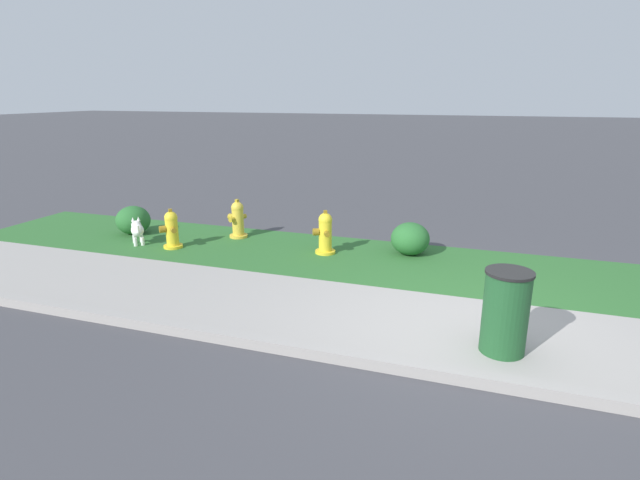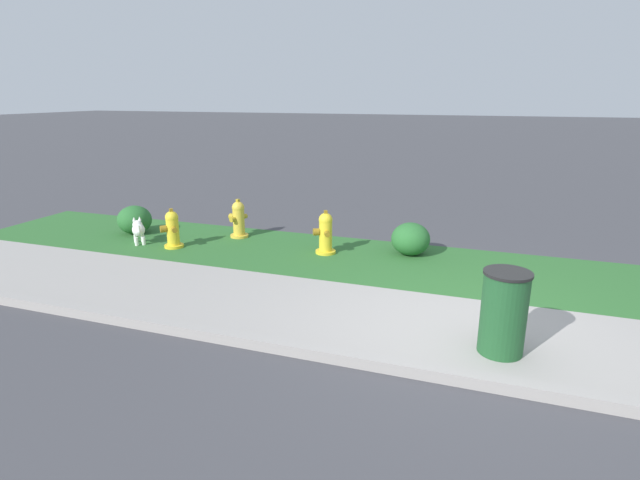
# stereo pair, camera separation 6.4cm
# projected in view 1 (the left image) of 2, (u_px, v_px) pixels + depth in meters

# --- Properties ---
(ground_plane) EXTENTS (120.00, 120.00, 0.00)m
(ground_plane) POSITION_uv_depth(u_px,v_px,m) (466.00, 332.00, 5.64)
(ground_plane) COLOR #424247
(sidewalk_pavement) EXTENTS (18.00, 1.99, 0.01)m
(sidewalk_pavement) POSITION_uv_depth(u_px,v_px,m) (466.00, 331.00, 5.64)
(sidewalk_pavement) COLOR #9E9993
(sidewalk_pavement) RESTS_ON ground
(grass_verge) EXTENTS (18.00, 2.27, 0.01)m
(grass_verge) POSITION_uv_depth(u_px,v_px,m) (473.00, 271.00, 7.58)
(grass_verge) COLOR #2D662D
(grass_verge) RESTS_ON ground
(street_curb) EXTENTS (18.00, 0.16, 0.12)m
(street_curb) POSITION_uv_depth(u_px,v_px,m) (460.00, 376.00, 4.64)
(street_curb) COLOR #9E9993
(street_curb) RESTS_ON ground
(fire_hydrant_at_driveway) EXTENTS (0.36, 0.36, 0.69)m
(fire_hydrant_at_driveway) POSITION_uv_depth(u_px,v_px,m) (172.00, 229.00, 8.62)
(fire_hydrant_at_driveway) COLOR yellow
(fire_hydrant_at_driveway) RESTS_ON ground
(fire_hydrant_across_street) EXTENTS (0.38, 0.41, 0.72)m
(fire_hydrant_across_street) POSITION_uv_depth(u_px,v_px,m) (238.00, 219.00, 9.26)
(fire_hydrant_across_street) COLOR gold
(fire_hydrant_across_street) RESTS_ON ground
(fire_hydrant_mid_block) EXTENTS (0.38, 0.39, 0.74)m
(fire_hydrant_mid_block) POSITION_uv_depth(u_px,v_px,m) (325.00, 233.00, 8.31)
(fire_hydrant_mid_block) COLOR yellow
(fire_hydrant_mid_block) RESTS_ON ground
(small_white_dog) EXTENTS (0.43, 0.44, 0.45)m
(small_white_dog) POSITION_uv_depth(u_px,v_px,m) (137.00, 230.00, 8.88)
(small_white_dog) COLOR white
(small_white_dog) RESTS_ON ground
(trash_bin) EXTENTS (0.48, 0.48, 0.89)m
(trash_bin) POSITION_uv_depth(u_px,v_px,m) (505.00, 312.00, 5.08)
(trash_bin) COLOR #1E5128
(trash_bin) RESTS_ON ground
(shrub_bush_far_verge) EXTENTS (0.64, 0.64, 0.54)m
(shrub_bush_far_verge) POSITION_uv_depth(u_px,v_px,m) (410.00, 239.00, 8.28)
(shrub_bush_far_verge) COLOR #28662D
(shrub_bush_far_verge) RESTS_ON ground
(shrub_bush_mid_verge) EXTENTS (0.64, 0.64, 0.54)m
(shrub_bush_mid_verge) POSITION_uv_depth(u_px,v_px,m) (133.00, 220.00, 9.50)
(shrub_bush_mid_verge) COLOR #28662D
(shrub_bush_mid_verge) RESTS_ON ground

